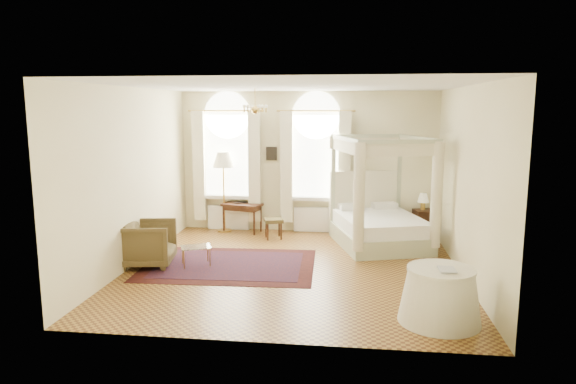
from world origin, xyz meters
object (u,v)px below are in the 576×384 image
writing_desk (242,208)px  coffee_table (196,248)px  canopy_bed (380,221)px  stool (274,222)px  armchair (149,244)px  side_table (440,295)px  floor_lamp (223,164)px  nightstand (424,224)px

writing_desk → coffee_table: size_ratio=1.54×
canopy_bed → writing_desk: size_ratio=2.53×
stool → armchair: (-2.01, -2.27, 0.04)m
armchair → coffee_table: size_ratio=1.42×
canopy_bed → armchair: canopy_bed is taller
writing_desk → coffee_table: (-0.30, -2.72, -0.25)m
canopy_bed → stool: (-2.35, 0.32, -0.14)m
coffee_table → writing_desk: bearing=83.7°
armchair → side_table: size_ratio=0.82×
canopy_bed → writing_desk: bearing=164.9°
writing_desk → floor_lamp: (-0.43, 0.00, 1.04)m
armchair → coffee_table: armchair is taller
nightstand → writing_desk: (-4.22, -0.00, 0.27)m
nightstand → side_table: 4.79m
nightstand → floor_lamp: size_ratio=0.33×
writing_desk → armchair: bearing=-112.8°
canopy_bed → nightstand: canopy_bed is taller
coffee_table → armchair: bearing=-174.1°
stool → armchair: armchair is taller
writing_desk → stool: bearing=-33.0°
stool → nightstand: bearing=9.1°
writing_desk → side_table: size_ratio=0.89×
floor_lamp → stool: bearing=-23.2°
side_table → floor_lamp: bearing=131.5°
writing_desk → floor_lamp: floor_lamp is taller
stool → coffee_table: bearing=-117.5°
floor_lamp → canopy_bed: bearing=-13.3°
canopy_bed → side_table: (0.61, -3.91, -0.15)m
nightstand → stool: nightstand is taller
coffee_table → side_table: 4.57m
floor_lamp → side_table: 6.49m
writing_desk → armchair: armchair is taller
canopy_bed → side_table: 3.96m
stool → armchair: size_ratio=0.54×
nightstand → side_table: side_table is taller
nightstand → writing_desk: bearing=-180.0°
nightstand → side_table: bearing=-95.2°
nightstand → stool: bearing=-170.9°
armchair → coffee_table: 0.89m
stool → floor_lamp: bearing=156.8°
canopy_bed → coffee_table: canopy_bed is taller
writing_desk → floor_lamp: size_ratio=0.53×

